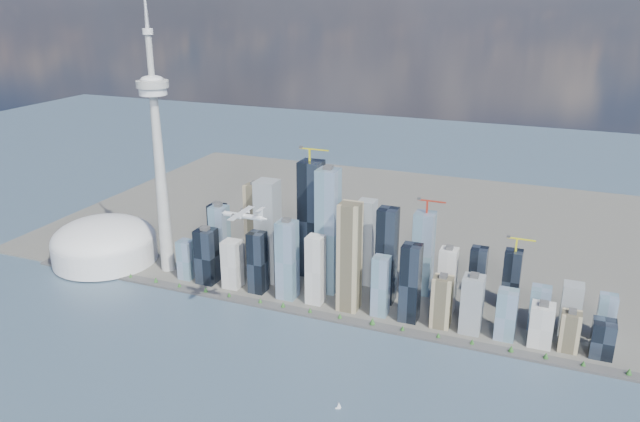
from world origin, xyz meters
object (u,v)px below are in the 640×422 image
at_px(needle_tower, 158,151).
at_px(dome_stadium, 104,243).
at_px(airplane, 244,215).
at_px(sailboat_west, 339,406).

bearing_deg(needle_tower, dome_stadium, -175.91).
height_order(airplane, sailboat_west, airplane).
relative_size(dome_stadium, sailboat_west, 18.45).
distance_m(needle_tower, dome_stadium, 241.40).
bearing_deg(sailboat_west, needle_tower, 129.51).
height_order(dome_stadium, airplane, airplane).
bearing_deg(sailboat_west, dome_stadium, 136.76).
relative_size(needle_tower, airplane, 7.38).
height_order(needle_tower, dome_stadium, needle_tower).
bearing_deg(needle_tower, airplane, -31.26).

